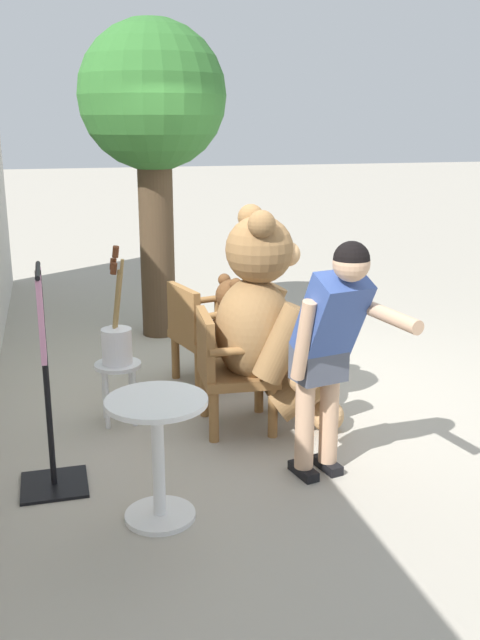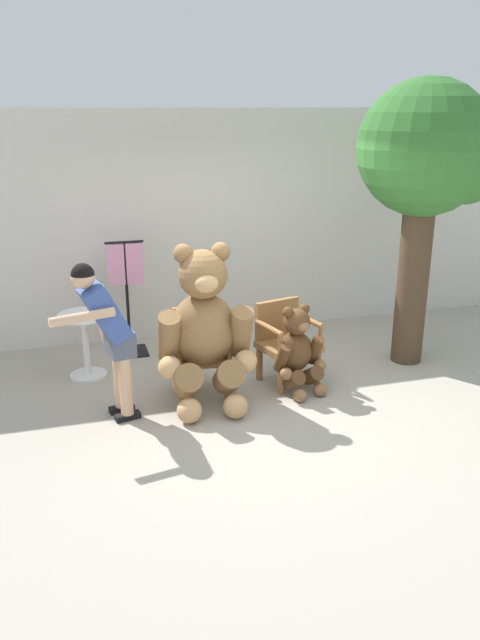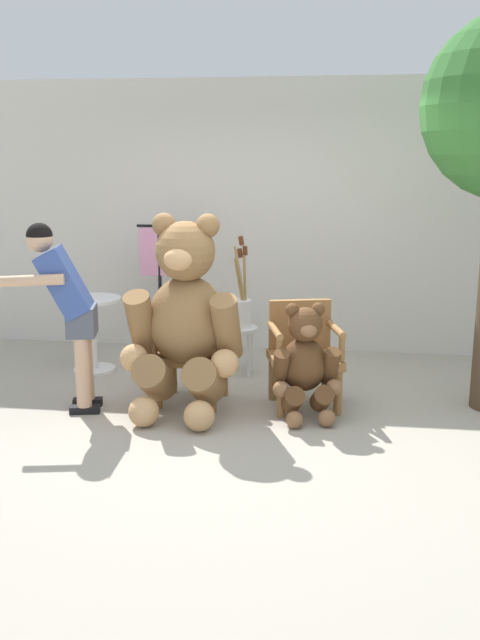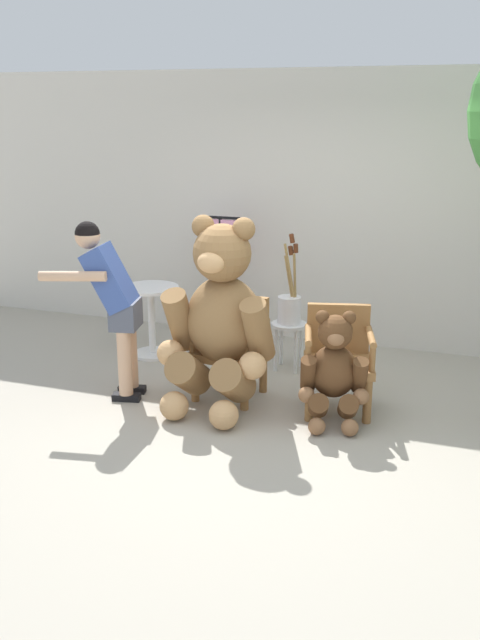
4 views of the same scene
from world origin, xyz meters
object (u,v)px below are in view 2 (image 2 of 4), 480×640
wooden_chair_right (285,340)px  person_visitor (107,328)px  wooden_chair_left (200,349)px  white_stool (211,331)px  round_side_table (86,338)px  brush_bucket (211,309)px  teddy_bear_large (205,328)px  teddy_bear_small (298,350)px  patio_tree (431,159)px  clothing_display_stand (127,295)px

wooden_chair_right → person_visitor: (-1.87, -0.38, 0.45)m
wooden_chair_right → wooden_chair_left: bearing=179.9°
wooden_chair_left → white_stool: wooden_chair_left is taller
wooden_chair_left → round_side_table: size_ratio=1.19×
brush_bucket → round_side_table: 1.42m
white_stool → round_side_table: bearing=-176.7°
teddy_bear_large → teddy_bear_small: size_ratio=1.74×
wooden_chair_right → person_visitor: person_visitor is taller
wooden_chair_right → patio_tree: patio_tree is taller
wooden_chair_right → person_visitor: bearing=-168.5°
wooden_chair_left → round_side_table: (-1.11, 0.68, -0.01)m
wooden_chair_left → teddy_bear_small: bearing=-16.9°
teddy_bear_large → round_side_table: size_ratio=2.22×
white_stool → teddy_bear_large: bearing=-106.5°
wooden_chair_right → clothing_display_stand: (-1.51, 1.26, 0.26)m
teddy_bear_large → clothing_display_stand: 1.63m
person_visitor → white_stool: 1.77m
teddy_bear_small → round_side_table: size_ratio=1.28×
wooden_chair_left → person_visitor: (-0.94, -0.38, 0.45)m
patio_tree → clothing_display_stand: size_ratio=2.28×
wooden_chair_left → patio_tree: bearing=2.1°
teddy_bear_small → person_visitor: person_visitor is taller
white_stool → round_side_table: (-1.41, -0.08, 0.09)m
wooden_chair_right → clothing_display_stand: clothing_display_stand is taller
brush_bucket → patio_tree: (2.24, -0.67, 1.66)m
wooden_chair_left → patio_tree: size_ratio=0.28×
wooden_chair_left → brush_bucket: size_ratio=1.00×
clothing_display_stand → brush_bucket: bearing=-29.2°
teddy_bear_small → white_stool: bearing=122.1°
wooden_chair_right → teddy_bear_large: 1.03m
white_stool → patio_tree: 3.04m
teddy_bear_small → patio_tree: (1.59, 0.38, 1.84)m
white_stool → patio_tree: patio_tree is taller
wooden_chair_left → white_stool: (0.29, 0.76, -0.11)m
round_side_table → clothing_display_stand: clothing_display_stand is taller
wooden_chair_right → clothing_display_stand: size_ratio=0.63×
patio_tree → clothing_display_stand: (-3.13, 1.16, -1.57)m
person_visitor → brush_bucket: bearing=42.7°
brush_bucket → wooden_chair_right: bearing=-50.5°
teddy_bear_large → white_stool: teddy_bear_large is taller
teddy_bear_large → clothing_display_stand: bearing=110.7°
wooden_chair_right → teddy_bear_small: size_ratio=0.94×
teddy_bear_small → round_side_table: (-2.07, 0.97, -0.00)m
person_visitor → round_side_table: (-0.17, 1.06, -0.46)m
brush_bucket → white_stool: bearing=154.0°
person_visitor → brush_bucket: (1.24, 1.14, -0.28)m
wooden_chair_right → patio_tree: (1.61, 0.10, 1.82)m
person_visitor → round_side_table: size_ratio=2.13×
brush_bucket → clothing_display_stand: clothing_display_stand is taller
patio_tree → teddy_bear_small: bearing=-166.4°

